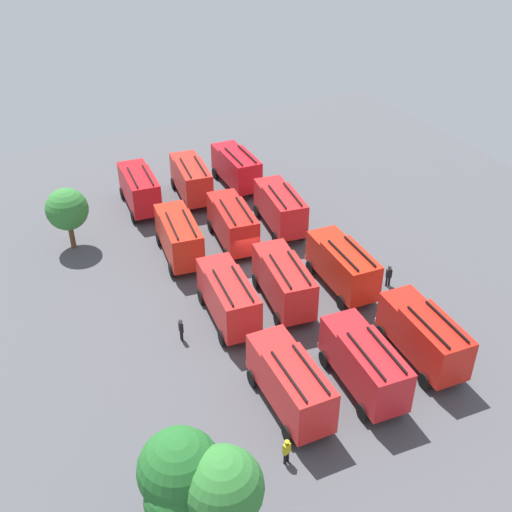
{
  "coord_description": "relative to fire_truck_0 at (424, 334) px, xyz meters",
  "views": [
    {
      "loc": [
        -36.72,
        18.55,
        28.39
      ],
      "look_at": [
        0.0,
        0.0,
        1.4
      ],
      "focal_mm": 44.15,
      "sensor_mm": 36.0,
      "label": 1
    }
  ],
  "objects": [
    {
      "name": "fire_truck_1",
      "position": [
        9.04,
        0.22,
        0.0
      ],
      "size": [
        7.34,
        3.13,
        3.88
      ],
      "rotation": [
        0.0,
        0.0,
        -0.06
      ],
      "color": "red",
      "rests_on": "ground"
    },
    {
      "name": "fire_truck_10",
      "position": [
        18.43,
        9.62,
        0.0
      ],
      "size": [
        7.46,
        3.53,
        3.88
      ],
      "rotation": [
        0.0,
        0.0,
        -0.13
      ],
      "color": "red",
      "rests_on": "ground"
    },
    {
      "name": "fire_truck_11",
      "position": [
        27.93,
        9.83,
        0.0
      ],
      "size": [
        7.4,
        3.3,
        3.88
      ],
      "rotation": [
        0.0,
        0.0,
        -0.09
      ],
      "color": "red",
      "rests_on": "ground"
    },
    {
      "name": "tree_3",
      "position": [
        24.09,
        17.02,
        1.46
      ],
      "size": [
        3.46,
        3.46,
        5.37
      ],
      "color": "brown",
      "rests_on": "ground"
    },
    {
      "name": "fire_truck_0",
      "position": [
        0.0,
        0.0,
        0.0
      ],
      "size": [
        7.36,
        3.2,
        3.88
      ],
      "rotation": [
        0.0,
        0.0,
        -0.08
      ],
      "color": "red",
      "rests_on": "ground"
    },
    {
      "name": "fire_truck_9",
      "position": [
        9.33,
        9.46,
        0.0
      ],
      "size": [
        7.42,
        3.37,
        3.88
      ],
      "rotation": [
        0.0,
        0.0,
        -0.11
      ],
      "color": "red",
      "rests_on": "ground"
    },
    {
      "name": "ground_plane",
      "position": [
        14.03,
        4.92,
        -2.15
      ],
      "size": [
        65.07,
        65.07,
        0.0
      ],
      "primitive_type": "plane",
      "color": "#4C4C51"
    },
    {
      "name": "fire_truck_3",
      "position": [
        27.98,
        0.03,
        0.0
      ],
      "size": [
        7.3,
        3.0,
        3.88
      ],
      "rotation": [
        0.0,
        0.0,
        -0.04
      ],
      "color": "red",
      "rests_on": "ground"
    },
    {
      "name": "firefighter_0",
      "position": [
        8.54,
        -1.73,
        -1.15
      ],
      "size": [
        0.46,
        0.32,
        1.78
      ],
      "rotation": [
        0.0,
        0.0,
        4.93
      ],
      "color": "black",
      "rests_on": "ground"
    },
    {
      "name": "fire_truck_6",
      "position": [
        18.45,
        4.88,
        0.0
      ],
      "size": [
        7.47,
        3.56,
        3.88
      ],
      "rotation": [
        0.0,
        0.0,
        -0.14
      ],
      "color": "red",
      "rests_on": "ground"
    },
    {
      "name": "fire_truck_2",
      "position": [
        18.97,
        0.09,
        0.0
      ],
      "size": [
        7.48,
        3.61,
        3.88
      ],
      "rotation": [
        0.0,
        0.0,
        -0.15
      ],
      "color": "red",
      "rests_on": "ground"
    },
    {
      "name": "traffic_cone_1",
      "position": [
        24.62,
        7.6,
        -1.79
      ],
      "size": [
        0.51,
        0.51,
        0.73
      ],
      "primitive_type": "cone",
      "color": "#F2600C",
      "rests_on": "ground"
    },
    {
      "name": "tree_2",
      "position": [
        -4.28,
        18.12,
        2.03
      ],
      "size": [
        4.01,
        4.01,
        6.22
      ],
      "color": "brown",
      "rests_on": "ground"
    },
    {
      "name": "fire_truck_8",
      "position": [
        0.18,
        9.69,
        0.0
      ],
      "size": [
        7.29,
        2.99,
        3.88
      ],
      "rotation": [
        0.0,
        0.0,
        -0.04
      ],
      "color": "red",
      "rests_on": "ground"
    },
    {
      "name": "tree_0",
      "position": [
        -5.93,
        16.69,
        1.87
      ],
      "size": [
        3.86,
        3.86,
        5.98
      ],
      "color": "brown",
      "rests_on": "ground"
    },
    {
      "name": "firefighter_2",
      "position": [
        8.87,
        13.2,
        -1.22
      ],
      "size": [
        0.43,
        0.27,
        1.68
      ],
      "rotation": [
        0.0,
        0.0,
        4.65
      ],
      "color": "black",
      "rests_on": "ground"
    },
    {
      "name": "fire_truck_4",
      "position": [
        -0.42,
        4.89,
        0.0
      ],
      "size": [
        7.38,
        3.26,
        3.88
      ],
      "rotation": [
        0.0,
        0.0,
        -0.09
      ],
      "color": "red",
      "rests_on": "ground"
    },
    {
      "name": "firefighter_4",
      "position": [
        7.68,
        -3.18,
        -1.19
      ],
      "size": [
        0.36,
        0.47,
        1.72
      ],
      "rotation": [
        0.0,
        0.0,
        5.97
      ],
      "color": "black",
      "rests_on": "ground"
    },
    {
      "name": "tree_1",
      "position": [
        -5.06,
        18.6,
        1.09
      ],
      "size": [
        3.11,
        3.11,
        4.83
      ],
      "color": "brown",
      "rests_on": "ground"
    },
    {
      "name": "firefighter_1",
      "position": [
        -3.24,
        11.79,
        -1.21
      ],
      "size": [
        0.34,
        0.47,
        1.69
      ],
      "rotation": [
        0.0,
        0.0,
        3.41
      ],
      "color": "black",
      "rests_on": "ground"
    },
    {
      "name": "firefighter_3",
      "position": [
        33.1,
        -0.98,
        -1.23
      ],
      "size": [
        0.48,
        0.44,
        1.66
      ],
      "rotation": [
        0.0,
        0.0,
        0.95
      ],
      "color": "black",
      "rests_on": "ground"
    },
    {
      "name": "traffic_cone_0",
      "position": [
        31.03,
        2.18,
        -1.84
      ],
      "size": [
        0.44,
        0.44,
        0.63
      ],
      "primitive_type": "cone",
      "color": "#F2600C",
      "rests_on": "ground"
    },
    {
      "name": "fire_truck_5",
      "position": [
        9.26,
        5.1,
        0.0
      ],
      "size": [
        7.48,
        3.62,
        3.88
      ],
      "rotation": [
        0.0,
        0.0,
        -0.15
      ],
      "color": "red",
      "rests_on": "ground"
    },
    {
      "name": "traffic_cone_2",
      "position": [
        8.75,
        -2.1,
        -1.85
      ],
      "size": [
        0.42,
        0.42,
        0.61
      ],
      "primitive_type": "cone",
      "color": "#F2600C",
      "rests_on": "ground"
    },
    {
      "name": "fire_truck_7",
      "position": [
        27.64,
        4.87,
        0.0
      ],
      "size": [
        7.47,
        3.55,
        3.88
      ],
      "rotation": [
        0.0,
        0.0,
        -0.14
      ],
      "color": "red",
      "rests_on": "ground"
    }
  ]
}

